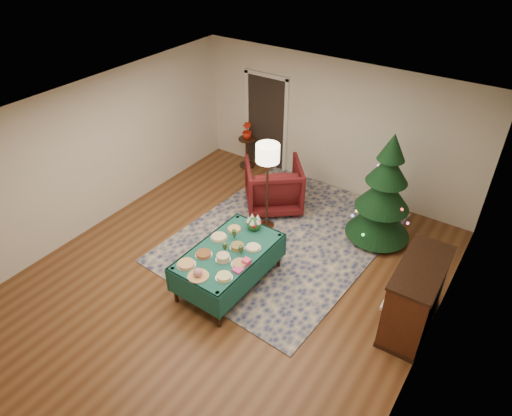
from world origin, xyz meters
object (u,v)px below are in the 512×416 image
Objects in this scene: side_table at (247,153)px; piano at (414,297)px; christmas_tree at (384,194)px; armchair at (274,184)px; potted_plant at (247,134)px; floor_lamp at (268,158)px; buffet_table at (229,257)px; gift_box at (247,262)px.

piano is (4.62, -2.54, 0.22)m from side_table.
christmas_tree is (3.47, -0.86, 0.60)m from side_table.
armchair is 0.52× the size of christmas_tree.
side_table is at bearing -77.38° from armchair.
christmas_tree reaches higher than piano.
potted_plant is 5.28m from piano.
side_table is at bearing 133.86° from floor_lamp.
side_table is at bearing 151.27° from piano.
piano is at bearing -28.73° from potted_plant.
floor_lamp is at bearing 101.88° from buffet_table.
armchair is 1.75m from side_table.
armchair reaches higher than potted_plant.
floor_lamp is 2.09m from christmas_tree.
floor_lamp is at bearing 164.34° from piano.
floor_lamp is 3.24m from piano.
potted_plant is 3.57m from christmas_tree.
piano is (2.99, -0.84, -0.90)m from floor_lamp.
armchair is (-0.59, 2.24, -0.01)m from buffet_table.
christmas_tree reaches higher than floor_lamp.
christmas_tree reaches higher than gift_box.
buffet_table is 1.65× the size of armchair.
gift_box is 0.16× the size of side_table.
floor_lamp is 1.29× the size of piano.
floor_lamp is 4.53× the size of potted_plant.
floor_lamp is 0.82× the size of christmas_tree.
buffet_table is at bearing -59.20° from side_table.
gift_box is at bearing -55.06° from potted_plant.
side_table is (-1.38, 1.07, -0.20)m from armchair.
buffet_table is 4.67× the size of potted_plant.
potted_plant is at bearing 151.27° from piano.
christmas_tree is at bearing 24.58° from floor_lamp.
buffet_table is at bearing 166.93° from gift_box.
armchair is at bearing -37.79° from side_table.
armchair is 1.76m from potted_plant.
piano is at bearing -55.46° from christmas_tree.
gift_box is 4.16m from side_table.
armchair is at bearing 113.16° from gift_box.
christmas_tree is at bearing 124.54° from piano.
armchair is 2.84× the size of potted_plant.
gift_box is 0.29× the size of potted_plant.
side_table is 0.33× the size of christmas_tree.
potted_plant reaches higher than buffet_table.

